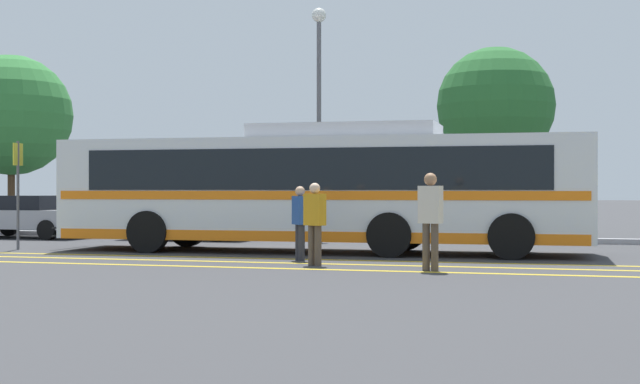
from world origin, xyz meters
name	(u,v)px	position (x,y,z in m)	size (l,w,h in m)	color
ground_plane	(297,252)	(0.00, 0.00, 0.00)	(220.00, 220.00, 0.00)	#38383A
lane_strip_0	(294,259)	(0.58, -2.24, 0.00)	(0.20, 32.59, 0.01)	gold
lane_strip_1	(279,263)	(0.58, -3.25, 0.00)	(0.20, 32.59, 0.01)	gold
lane_strip_2	(260,268)	(0.58, -4.48, 0.00)	(0.20, 32.59, 0.01)	gold
curb_strip	(365,238)	(0.58, 5.11, 0.07)	(40.59, 0.36, 0.15)	#99999E
transit_bus	(321,187)	(0.60, -0.04, 1.56)	(12.95, 2.86, 3.05)	silver
parked_car_0	(28,216)	(-9.87, 3.76, 0.68)	(4.32, 2.09, 1.32)	#9E9EA3
parked_car_1	(190,215)	(-4.64, 4.22, 0.74)	(3.98, 1.99, 1.45)	#4C3823
pedestrian_0	(430,215)	(3.82, -4.23, 1.04)	(0.46, 0.32, 1.81)	brown
pedestrian_1	(315,219)	(1.44, -3.62, 0.93)	(0.47, 0.38, 1.64)	brown
pedestrian_2	(300,219)	(0.81, -2.52, 0.89)	(0.43, 0.47, 1.57)	#2D2D33
bus_stop_sign	(18,182)	(-6.98, -1.08, 1.70)	(0.07, 0.40, 2.72)	#59595E
street_lamp	(319,84)	(-1.09, 6.05, 4.79)	(0.45, 0.45, 7.14)	#59595E
tree_0	(11,115)	(-14.71, 10.02, 4.43)	(4.74, 4.74, 6.80)	#513823
tree_1	(496,106)	(4.19, 7.78, 4.12)	(3.69, 3.69, 5.98)	#513823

